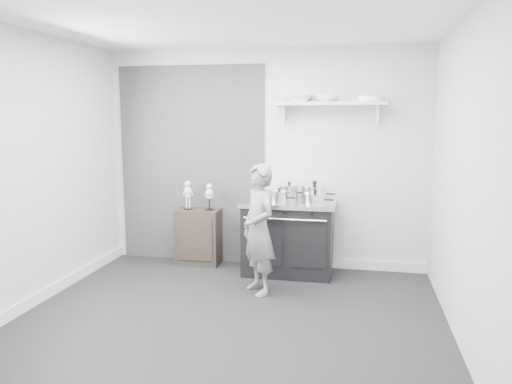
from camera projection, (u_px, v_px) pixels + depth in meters
ground at (229, 318)px, 4.67m from camera, size 4.00×4.00×0.00m
room_shell at (222, 142)px, 4.58m from camera, size 4.02×3.62×2.71m
wall_shelf at (330, 104)px, 5.83m from camera, size 1.30×0.26×0.24m
stove at (288, 237)px, 5.96m from camera, size 1.10×0.69×0.88m
side_cabinet at (199, 237)px, 6.33m from camera, size 0.54×0.32×0.71m
child at (259, 229)px, 5.25m from camera, size 0.57×0.60×1.38m
pot_front_left at (262, 195)px, 5.84m from camera, size 0.33×0.24×0.20m
pot_back_left at (289, 192)px, 6.01m from camera, size 0.33×0.24×0.21m
pot_back_right at (315, 193)px, 5.90m from camera, size 0.41×0.32×0.24m
pot_front_right at (315, 199)px, 5.67m from camera, size 0.34×0.25×0.17m
pot_front_center at (279, 197)px, 5.75m from camera, size 0.29×0.21×0.17m
skeleton_full at (188, 193)px, 6.27m from camera, size 0.12×0.07×0.42m
skeleton_torso at (209, 195)px, 6.22m from camera, size 0.11×0.07×0.39m
bowl_large at (299, 98)px, 5.88m from camera, size 0.32×0.32×0.08m
bowl_small at (327, 98)px, 5.82m from camera, size 0.25×0.25×0.08m
plate_stack at (370, 99)px, 5.72m from camera, size 0.29×0.29×0.06m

